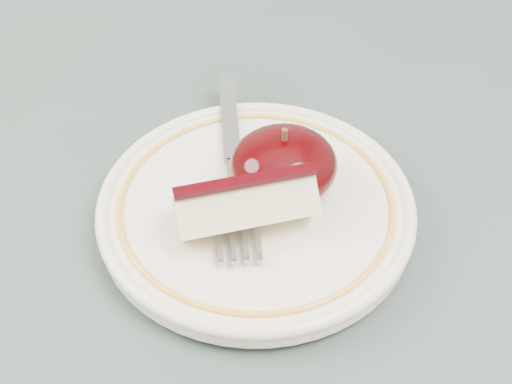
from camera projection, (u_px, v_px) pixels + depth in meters
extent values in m
cylinder|color=brown|center=(384.00, 165.00, 1.10)|extent=(0.05, 0.05, 0.71)
cube|color=#3F4E48|center=(101.00, 233.00, 0.50)|extent=(0.90, 0.90, 0.04)
cylinder|color=white|center=(256.00, 218.00, 0.48)|extent=(0.11, 0.11, 0.01)
cylinder|color=white|center=(256.00, 209.00, 0.47)|extent=(0.21, 0.21, 0.01)
torus|color=white|center=(256.00, 204.00, 0.47)|extent=(0.21, 0.21, 0.01)
torus|color=gold|center=(256.00, 202.00, 0.47)|extent=(0.18, 0.18, 0.00)
ellipsoid|color=black|center=(284.00, 165.00, 0.46)|extent=(0.07, 0.07, 0.04)
cylinder|color=#472D19|center=(285.00, 136.00, 0.45)|extent=(0.00, 0.00, 0.01)
cube|color=beige|center=(246.00, 205.00, 0.44)|extent=(0.09, 0.04, 0.04)
cube|color=black|center=(245.00, 181.00, 0.43)|extent=(0.09, 0.01, 0.00)
cube|color=#919399|center=(229.00, 116.00, 0.53)|extent=(0.03, 0.10, 0.00)
cube|color=#919399|center=(234.00, 175.00, 0.48)|extent=(0.01, 0.03, 0.00)
cube|color=#919399|center=(236.00, 202.00, 0.46)|extent=(0.03, 0.03, 0.00)
cube|color=#919399|center=(258.00, 237.00, 0.44)|extent=(0.01, 0.04, 0.00)
cube|color=#919399|center=(245.00, 237.00, 0.44)|extent=(0.01, 0.04, 0.00)
cube|color=#919399|center=(232.00, 238.00, 0.44)|extent=(0.01, 0.04, 0.00)
cube|color=#919399|center=(220.00, 239.00, 0.44)|extent=(0.01, 0.04, 0.00)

